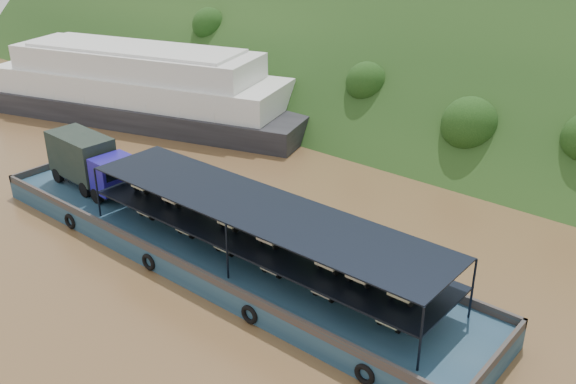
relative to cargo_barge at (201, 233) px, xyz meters
The scene contains 4 objects.
ground 5.42m from the cargo_barge, 19.20° to the left, with size 160.00×160.00×0.00m, color brown.
hillside 38.09m from the cargo_barge, 82.47° to the left, with size 140.00×28.00×28.00m, color #173413.
cargo_barge is the anchor object (origin of this frame).
passenger_ferry 27.57m from the cargo_barge, 149.07° to the left, with size 35.70×18.38×7.02m.
Camera 1 is at (21.05, -24.66, 19.95)m, focal length 40.00 mm.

